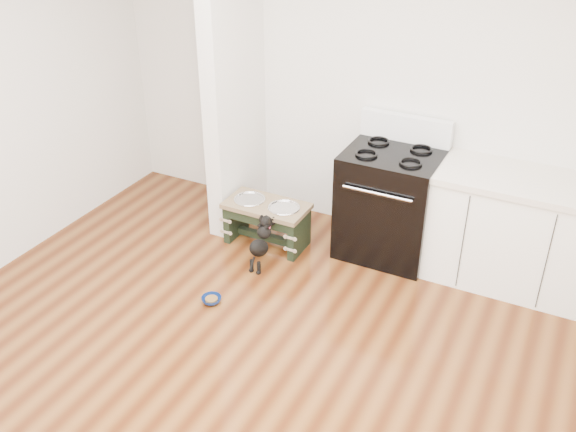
# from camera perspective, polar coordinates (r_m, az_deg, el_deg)

# --- Properties ---
(ground) EXTENTS (5.00, 5.00, 0.00)m
(ground) POSITION_cam_1_polar(r_m,az_deg,el_deg) (4.16, -5.13, -16.75)
(ground) COLOR #461F0C
(ground) RESTS_ON ground
(room_shell) EXTENTS (5.00, 5.00, 5.00)m
(room_shell) POSITION_cam_1_polar(r_m,az_deg,el_deg) (3.19, -6.43, 3.65)
(room_shell) COLOR silver
(room_shell) RESTS_ON ground
(partition_wall) EXTENTS (0.15, 0.80, 2.70)m
(partition_wall) POSITION_cam_1_polar(r_m,az_deg,el_deg) (5.52, -4.83, 12.24)
(partition_wall) COLOR silver
(partition_wall) RESTS_ON ground
(oven_range) EXTENTS (0.76, 0.69, 1.14)m
(oven_range) POSITION_cam_1_polar(r_m,az_deg,el_deg) (5.37, 9.03, 1.28)
(oven_range) COLOR black
(oven_range) RESTS_ON ground
(cabinet_run) EXTENTS (1.24, 0.64, 0.91)m
(cabinet_run) POSITION_cam_1_polar(r_m,az_deg,el_deg) (5.24, 19.23, -1.26)
(cabinet_run) COLOR white
(cabinet_run) RESTS_ON ground
(dog_feeder) EXTENTS (0.71, 0.38, 0.41)m
(dog_feeder) POSITION_cam_1_polar(r_m,az_deg,el_deg) (5.50, -1.93, 0.03)
(dog_feeder) COLOR black
(dog_feeder) RESTS_ON ground
(puppy) EXTENTS (0.12, 0.37, 0.43)m
(puppy) POSITION_cam_1_polar(r_m,az_deg,el_deg) (5.23, -2.42, -2.27)
(puppy) COLOR black
(puppy) RESTS_ON ground
(floor_bowl) EXTENTS (0.17, 0.17, 0.05)m
(floor_bowl) POSITION_cam_1_polar(r_m,az_deg,el_deg) (4.97, -6.82, -7.40)
(floor_bowl) COLOR navy
(floor_bowl) RESTS_ON ground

